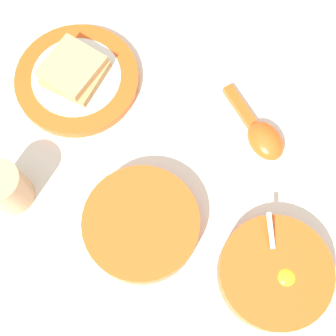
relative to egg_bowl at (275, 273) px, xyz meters
name	(u,v)px	position (x,y,z in m)	size (l,w,h in m)	color
ground_plane	(168,181)	(0.13, 0.18, -0.02)	(3.00, 3.00, 0.00)	silver
egg_bowl	(275,273)	(0.00, 0.00, 0.00)	(0.17, 0.17, 0.07)	#DB5119
toast_plate	(77,79)	(0.29, 0.36, -0.01)	(0.22, 0.22, 0.02)	#DB5119
toast_sandwich	(74,70)	(0.29, 0.36, 0.01)	(0.12, 0.12, 0.03)	tan
soup_spoon	(262,135)	(0.22, 0.03, -0.01)	(0.15, 0.12, 0.03)	#DB5119
congee_bowl	(141,224)	(0.05, 0.21, 0.00)	(0.18, 0.18, 0.04)	#DB5119
drinking_cup	(5,187)	(0.07, 0.42, 0.02)	(0.07, 0.07, 0.09)	tan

